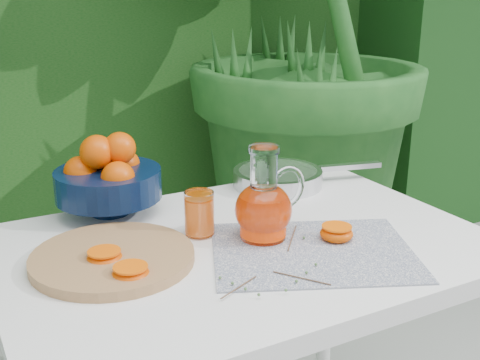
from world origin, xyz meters
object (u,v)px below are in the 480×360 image
fruit_bowl (108,177)px  saute_pan (279,177)px  white_table (244,277)px  juice_pitcher (264,207)px  cutting_board (113,258)px

fruit_bowl → saute_pan: (0.46, -0.02, -0.06)m
white_table → fruit_bowl: (-0.20, 0.30, 0.17)m
fruit_bowl → saute_pan: size_ratio=0.62×
fruit_bowl → juice_pitcher: size_ratio=1.36×
white_table → cutting_board: cutting_board is taller
white_table → saute_pan: (0.26, 0.28, 0.11)m
white_table → saute_pan: saute_pan is taller
cutting_board → juice_pitcher: bearing=-7.4°
cutting_board → white_table: bearing=-7.2°
white_table → fruit_bowl: bearing=124.0°
cutting_board → fruit_bowl: 0.28m
juice_pitcher → saute_pan: 0.36m
cutting_board → saute_pan: bearing=24.6°
cutting_board → saute_pan: 0.58m
cutting_board → juice_pitcher: (0.32, -0.04, 0.06)m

